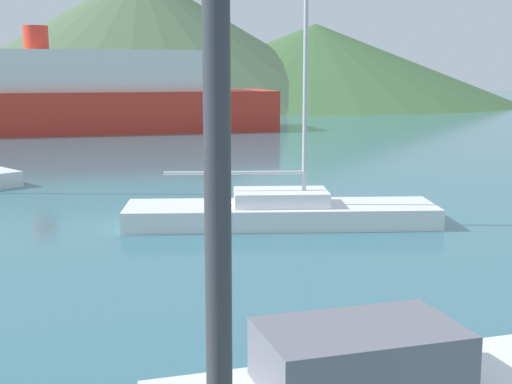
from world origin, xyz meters
TOP-DOWN VIEW (x-y plane):
  - streetlamp at (-5.00, -0.07)m, footprint 0.41×0.41m
  - sailboat_middle at (0.56, 15.34)m, footprint 8.86×4.18m
  - ferry_distant at (-5.76, 47.90)m, footprint 32.53×8.03m
  - hill_east at (6.63, 86.34)m, footprint 55.65×55.65m
  - hill_far_east at (27.98, 82.54)m, footprint 50.35×50.35m

SIDE VIEW (x-z plane):
  - sailboat_middle at x=0.56m, z-range -4.25..5.04m
  - ferry_distant at x=-5.76m, z-range -1.13..6.00m
  - streetlamp at x=-5.00m, z-range 1.62..6.48m
  - hill_far_east at x=27.98m, z-range 0.00..9.88m
  - hill_east at x=6.63m, z-range 0.00..16.18m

